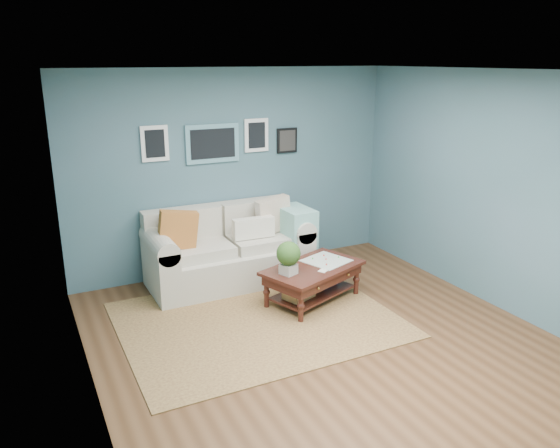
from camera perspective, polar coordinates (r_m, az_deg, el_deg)
room_shell at (r=5.23m, az=5.17°, el=0.82°), size 5.00×5.02×2.70m
area_rug at (r=6.19m, az=-2.39°, el=-9.95°), size 2.94×2.36×0.01m
loveseat at (r=7.11m, az=-4.77°, el=-2.54°), size 2.11×0.96×1.08m
coffee_table at (r=6.47m, az=3.05°, el=-5.20°), size 1.35×1.06×0.83m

